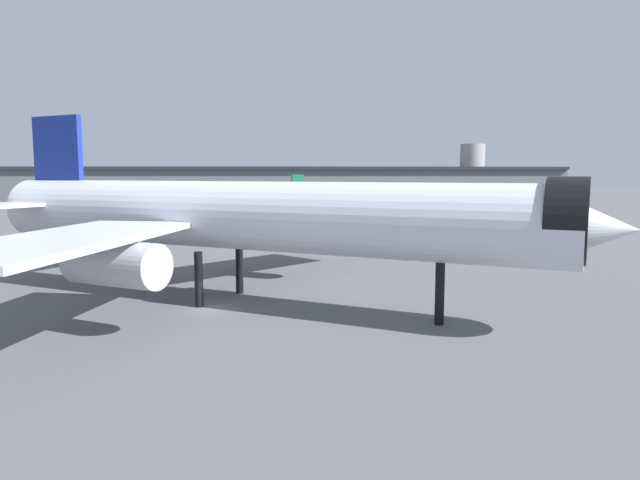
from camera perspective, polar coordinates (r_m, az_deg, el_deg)
The scene contains 5 objects.
ground at distance 56.16m, azimuth -11.03°, elevation -6.79°, with size 900.00×900.00×0.00m, color #56565B.
airliner_near_gate at distance 57.41m, azimuth -7.88°, elevation 2.29°, with size 66.11×59.20×19.60m.
airliner_far_taxiway at distance 172.59m, azimuth -6.37°, elevation 4.15°, with size 36.77×35.73×12.69m.
terminal_building at distance 252.77m, azimuth -2.67°, elevation 5.53°, with size 236.76×46.64×25.98m.
baggage_tug_wing at distance 95.22m, azimuth 2.32°, elevation -0.59°, with size 2.64×3.52×1.85m.
Camera 1 is at (11.86, -53.36, 12.90)m, focal length 32.09 mm.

